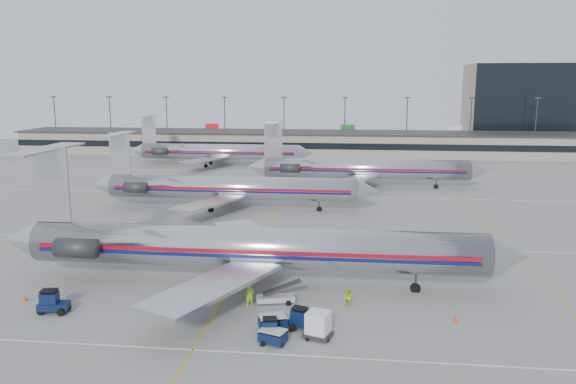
# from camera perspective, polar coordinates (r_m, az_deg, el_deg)

# --- Properties ---
(ground) EXTENTS (260.00, 260.00, 0.00)m
(ground) POSITION_cam_1_polar(r_m,az_deg,el_deg) (59.01, -4.80, -7.88)
(ground) COLOR gray
(ground) RESTS_ON ground
(apron_markings) EXTENTS (160.00, 0.15, 0.02)m
(apron_markings) POSITION_cam_1_polar(r_m,az_deg,el_deg) (68.39, -3.17, -5.20)
(apron_markings) COLOR silver
(apron_markings) RESTS_ON ground
(terminal) EXTENTS (162.00, 17.00, 6.25)m
(terminal) POSITION_cam_1_polar(r_m,az_deg,el_deg) (153.95, 2.30, 5.01)
(terminal) COLOR gray
(terminal) RESTS_ON ground
(light_mast_row) EXTENTS (163.60, 0.40, 15.28)m
(light_mast_row) POSITION_cam_1_polar(r_m,az_deg,el_deg) (167.45, 2.67, 7.34)
(light_mast_row) COLOR #38383D
(light_mast_row) RESTS_ON ground
(distant_building) EXTENTS (30.00, 20.00, 25.00)m
(distant_building) POSITION_cam_1_polar(r_m,az_deg,el_deg) (189.81, 22.25, 8.16)
(distant_building) COLOR tan
(distant_building) RESTS_ON ground
(jet_foreground) EXTENTS (50.33, 29.63, 13.17)m
(jet_foreground) POSITION_cam_1_polar(r_m,az_deg,el_deg) (53.49, -4.52, -5.57)
(jet_foreground) COLOR silver
(jet_foreground) RESTS_ON ground
(jet_second_row) EXTENTS (44.63, 26.28, 11.68)m
(jet_second_row) POSITION_cam_1_polar(r_m,az_deg,el_deg) (86.47, -6.29, 0.46)
(jet_second_row) COLOR silver
(jet_second_row) RESTS_ON ground
(jet_third_row) EXTENTS (44.50, 27.37, 12.17)m
(jet_third_row) POSITION_cam_1_polar(r_m,az_deg,el_deg) (105.37, 7.39, 2.40)
(jet_third_row) COLOR silver
(jet_third_row) RESTS_ON ground
(jet_back_row) EXTENTS (43.65, 26.85, 11.93)m
(jet_back_row) POSITION_cam_1_polar(r_m,az_deg,el_deg) (132.51, -7.30, 4.10)
(jet_back_row) COLOR silver
(jet_back_row) RESTS_ON ground
(tug_left) EXTENTS (2.67, 1.67, 2.02)m
(tug_left) POSITION_cam_1_polar(r_m,az_deg,el_deg) (51.98, -22.87, -10.30)
(tug_left) COLOR #0A1738
(tug_left) RESTS_ON ground
(tug_center) EXTENTS (2.15, 1.31, 1.64)m
(tug_center) POSITION_cam_1_polar(r_m,az_deg,el_deg) (43.66, -1.65, -13.75)
(tug_center) COLOR #0A1738
(tug_center) RESTS_ON ground
(tug_right) EXTENTS (2.43, 1.73, 1.79)m
(tug_right) POSITION_cam_1_polar(r_m,az_deg,el_deg) (45.11, 1.38, -12.82)
(tug_right) COLOR #0A1738
(tug_right) RESTS_ON ground
(cart_inner) EXTENTS (2.24, 1.88, 1.09)m
(cart_inner) POSITION_cam_1_polar(r_m,az_deg,el_deg) (42.95, -1.55, -14.44)
(cart_inner) COLOR #0A1738
(cart_inner) RESTS_ON ground
(cart_outer) EXTENTS (2.46, 2.08, 1.18)m
(cart_outer) POSITION_cam_1_polar(r_m,az_deg,el_deg) (45.07, -1.58, -13.10)
(cart_outer) COLOR #0A1738
(cart_outer) RESTS_ON ground
(uld_container) EXTENTS (2.38, 2.17, 2.07)m
(uld_container) POSITION_cam_1_polar(r_m,az_deg,el_deg) (43.67, 3.08, -13.33)
(uld_container) COLOR #2D2D30
(uld_container) RESTS_ON ground
(belt_loader) EXTENTS (4.08, 1.98, 2.09)m
(belt_loader) POSITION_cam_1_polar(r_m,az_deg,el_deg) (50.18, -1.19, -10.61)
(belt_loader) COLOR #ABABAB
(belt_loader) RESTS_ON ground
(ramp_worker_near) EXTENTS (0.84, 0.71, 1.96)m
(ramp_worker_near) POSITION_cam_1_polar(r_m,az_deg,el_deg) (49.51, -3.89, -10.42)
(ramp_worker_near) COLOR #9AF016
(ramp_worker_near) RESTS_ON ground
(ramp_worker_far) EXTENTS (1.03, 1.01, 1.68)m
(ramp_worker_far) POSITION_cam_1_polar(r_m,az_deg,el_deg) (49.57, 6.12, -10.60)
(ramp_worker_far) COLOR #C1E315
(ramp_worker_far) RESTS_ON ground
(cone_right) EXTENTS (0.40, 0.40, 0.55)m
(cone_right) POSITION_cam_1_polar(r_m,az_deg,el_deg) (48.53, 16.67, -12.23)
(cone_right) COLOR #DD3A07
(cone_right) RESTS_ON ground
(cone_left) EXTENTS (0.52, 0.52, 0.57)m
(cone_left) POSITION_cam_1_polar(r_m,az_deg,el_deg) (55.86, -25.16, -9.71)
(cone_left) COLOR #DD3A07
(cone_left) RESTS_ON ground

